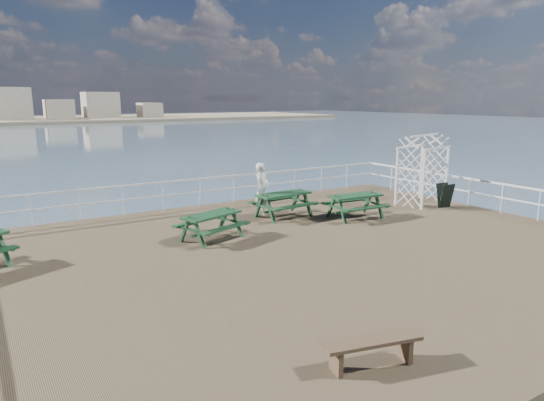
{
  "coord_description": "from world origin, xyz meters",
  "views": [
    {
      "loc": [
        -7.32,
        -10.19,
        4.08
      ],
      "look_at": [
        0.13,
        1.79,
        1.1
      ],
      "focal_mm": 32.0,
      "sensor_mm": 36.0,
      "label": 1
    }
  ],
  "objects_px": {
    "trellis_arbor": "(422,173)",
    "person": "(262,190)",
    "flat_bench_near": "(372,346)",
    "picnic_table_c": "(356,201)",
    "picnic_table_d": "(212,221)",
    "picnic_table_b": "(284,200)"
  },
  "relations": [
    {
      "from": "trellis_arbor",
      "to": "person",
      "type": "bearing_deg",
      "value": 151.96
    },
    {
      "from": "flat_bench_near",
      "to": "person",
      "type": "relative_size",
      "value": 0.87
    },
    {
      "from": "picnic_table_c",
      "to": "picnic_table_d",
      "type": "relative_size",
      "value": 0.92
    },
    {
      "from": "trellis_arbor",
      "to": "flat_bench_near",
      "type": "bearing_deg",
      "value": -156.34
    },
    {
      "from": "picnic_table_d",
      "to": "person",
      "type": "relative_size",
      "value": 1.15
    },
    {
      "from": "flat_bench_near",
      "to": "trellis_arbor",
      "type": "height_order",
      "value": "trellis_arbor"
    },
    {
      "from": "picnic_table_b",
      "to": "trellis_arbor",
      "type": "distance_m",
      "value": 5.94
    },
    {
      "from": "picnic_table_d",
      "to": "person",
      "type": "distance_m",
      "value": 3.29
    },
    {
      "from": "trellis_arbor",
      "to": "person",
      "type": "relative_size",
      "value": 1.44
    },
    {
      "from": "picnic_table_b",
      "to": "person",
      "type": "bearing_deg",
      "value": 132.57
    },
    {
      "from": "trellis_arbor",
      "to": "picnic_table_d",
      "type": "bearing_deg",
      "value": 166.86
    },
    {
      "from": "person",
      "to": "trellis_arbor",
      "type": "bearing_deg",
      "value": -40.28
    },
    {
      "from": "picnic_table_c",
      "to": "trellis_arbor",
      "type": "relative_size",
      "value": 0.73
    },
    {
      "from": "picnic_table_c",
      "to": "picnic_table_d",
      "type": "xyz_separation_m",
      "value": [
        -5.37,
        0.21,
        -0.02
      ]
    },
    {
      "from": "picnic_table_b",
      "to": "trellis_arbor",
      "type": "relative_size",
      "value": 0.77
    },
    {
      "from": "trellis_arbor",
      "to": "person",
      "type": "xyz_separation_m",
      "value": [
        -6.39,
        1.55,
        -0.27
      ]
    },
    {
      "from": "picnic_table_d",
      "to": "flat_bench_near",
      "type": "xyz_separation_m",
      "value": [
        -0.85,
        -7.64,
        -0.22
      ]
    },
    {
      "from": "picnic_table_c",
      "to": "picnic_table_d",
      "type": "bearing_deg",
      "value": -177.92
    },
    {
      "from": "picnic_table_c",
      "to": "person",
      "type": "bearing_deg",
      "value": 147.3
    },
    {
      "from": "picnic_table_c",
      "to": "flat_bench_near",
      "type": "height_order",
      "value": "picnic_table_c"
    },
    {
      "from": "flat_bench_near",
      "to": "trellis_arbor",
      "type": "xyz_separation_m",
      "value": [
        10.0,
        7.84,
        0.86
      ]
    },
    {
      "from": "picnic_table_b",
      "to": "picnic_table_c",
      "type": "relative_size",
      "value": 1.05
    }
  ]
}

